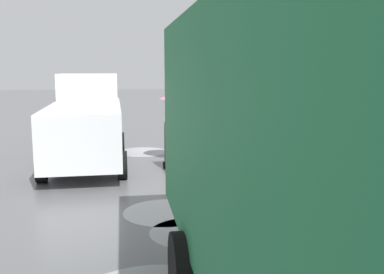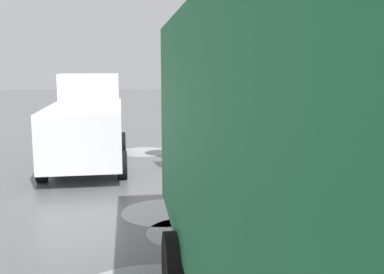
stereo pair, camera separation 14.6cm
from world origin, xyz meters
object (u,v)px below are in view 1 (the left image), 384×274
(shopping_cart_vendor, at_px, (204,150))
(pedestrian_pink_side, at_px, (176,109))
(pedestrian_black_side, at_px, (211,108))
(cargo_van_parked_right, at_px, (86,124))
(box_truck_background, at_px, (371,182))
(street_lamp, at_px, (367,85))
(hand_dolly_boxes, at_px, (175,144))

(shopping_cart_vendor, distance_m, pedestrian_pink_side, 1.70)
(pedestrian_black_side, bearing_deg, cargo_van_parked_right, 2.69)
(box_truck_background, distance_m, pedestrian_pink_side, 9.89)
(pedestrian_pink_side, distance_m, pedestrian_black_side, 1.05)
(cargo_van_parked_right, relative_size, box_truck_background, 0.65)
(pedestrian_black_side, bearing_deg, street_lamp, 141.36)
(shopping_cart_vendor, bearing_deg, pedestrian_black_side, -107.18)
(pedestrian_pink_side, distance_m, street_lamp, 5.27)
(shopping_cart_vendor, xyz_separation_m, pedestrian_pink_side, (0.64, -1.21, 1.00))
(shopping_cart_vendor, height_order, pedestrian_pink_side, pedestrian_pink_side)
(box_truck_background, xyz_separation_m, hand_dolly_boxes, (0.72, -8.73, -1.20))
(box_truck_background, bearing_deg, street_lamp, -118.40)
(box_truck_background, distance_m, hand_dolly_boxes, 8.84)
(box_truck_background, height_order, street_lamp, street_lamp)
(box_truck_background, xyz_separation_m, street_lamp, (-3.90, -7.22, 0.43))
(pedestrian_pink_side, xyz_separation_m, pedestrian_black_side, (-1.05, -0.09, 0.01))
(pedestrian_pink_side, bearing_deg, cargo_van_parked_right, 1.78)
(cargo_van_parked_right, relative_size, street_lamp, 1.40)
(cargo_van_parked_right, xyz_separation_m, box_truck_background, (-3.20, 9.79, 0.76))
(shopping_cart_vendor, height_order, hand_dolly_boxes, hand_dolly_boxes)
(hand_dolly_boxes, xyz_separation_m, pedestrian_black_side, (-1.19, -1.23, 0.85))
(cargo_van_parked_right, height_order, box_truck_background, box_truck_background)
(box_truck_background, bearing_deg, hand_dolly_boxes, -85.29)
(cargo_van_parked_right, bearing_deg, hand_dolly_boxes, 156.88)
(cargo_van_parked_right, relative_size, pedestrian_black_side, 2.52)
(pedestrian_pink_side, bearing_deg, street_lamp, 149.36)
(shopping_cart_vendor, distance_m, pedestrian_black_side, 1.70)
(hand_dolly_boxes, bearing_deg, box_truck_background, 94.71)
(pedestrian_black_side, relative_size, street_lamp, 0.56)
(street_lamp, bearing_deg, cargo_van_parked_right, -19.91)
(hand_dolly_boxes, bearing_deg, shopping_cart_vendor, 174.98)
(shopping_cart_vendor, bearing_deg, street_lamp, 159.35)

